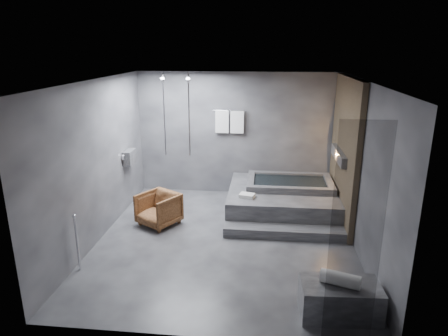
# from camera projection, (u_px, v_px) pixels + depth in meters

# --- Properties ---
(room) EXTENTS (5.00, 5.04, 2.82)m
(room) POSITION_uv_depth(u_px,v_px,m) (250.00, 144.00, 6.83)
(room) COLOR #2B2B2E
(room) RESTS_ON ground
(tub_deck) EXTENTS (2.20, 2.00, 0.50)m
(tub_deck) POSITION_uv_depth(u_px,v_px,m) (282.00, 200.00, 8.34)
(tub_deck) COLOR #303033
(tub_deck) RESTS_ON ground
(tub_step) EXTENTS (2.20, 0.36, 0.18)m
(tub_step) POSITION_uv_depth(u_px,v_px,m) (284.00, 232.00, 7.27)
(tub_step) COLOR #303033
(tub_step) RESTS_ON ground
(concrete_bench) EXTENTS (1.02, 0.60, 0.45)m
(concrete_bench) POSITION_uv_depth(u_px,v_px,m) (340.00, 300.00, 5.11)
(concrete_bench) COLOR #333335
(concrete_bench) RESTS_ON ground
(driftwood_chair) EXTENTS (0.94, 0.95, 0.64)m
(driftwood_chair) POSITION_uv_depth(u_px,v_px,m) (159.00, 209.00, 7.70)
(driftwood_chair) COLOR #3F210F
(driftwood_chair) RESTS_ON ground
(rolled_towel) EXTENTS (0.52, 0.33, 0.18)m
(rolled_towel) POSITION_uv_depth(u_px,v_px,m) (340.00, 279.00, 4.99)
(rolled_towel) COLOR white
(rolled_towel) RESTS_ON concrete_bench
(deck_towel) EXTENTS (0.32, 0.27, 0.08)m
(deck_towel) POSITION_uv_depth(u_px,v_px,m) (247.00, 196.00, 7.78)
(deck_towel) COLOR silver
(deck_towel) RESTS_ON tub_deck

